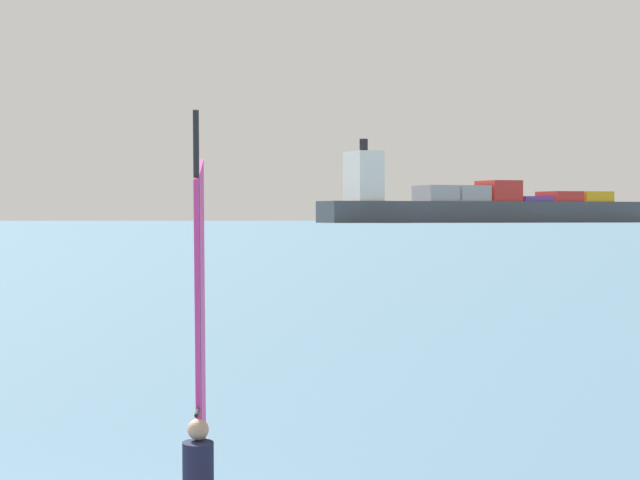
# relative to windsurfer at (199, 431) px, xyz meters

# --- Properties ---
(windsurfer) EXTENTS (0.81, 3.14, 4.44)m
(windsurfer) POSITION_rel_windsurfer_xyz_m (0.00, 0.00, 0.00)
(windsurfer) COLOR red
(windsurfer) RESTS_ON ground_plane
(cargo_ship) EXTENTS (161.88, 90.28, 40.32)m
(cargo_ship) POSITION_rel_windsurfer_xyz_m (25.95, 715.52, 7.78)
(cargo_ship) COLOR #3F444C
(cargo_ship) RESTS_ON ground_plane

